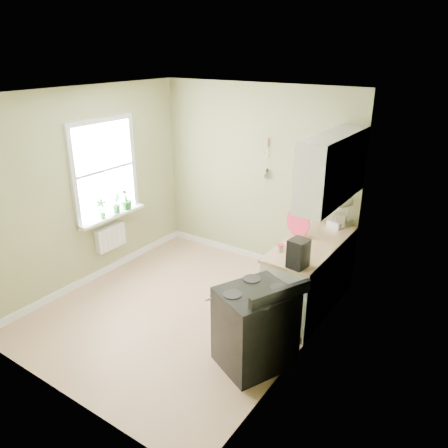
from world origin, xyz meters
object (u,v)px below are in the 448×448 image
Objects in this scene: kettle at (316,215)px; coffee_maker at (298,254)px; stove at (255,327)px; stand_mixer at (343,212)px.

kettle is 1.43m from coffee_maker.
coffee_maker is at bearing 78.07° from stove.
stand_mixer is (0.11, 2.10, 0.65)m from stove.
kettle is at bearing 104.80° from coffee_maker.
stand_mixer is at bearing 86.93° from stove.
stove is 2.29× the size of stand_mixer.
coffee_maker is at bearing -75.20° from kettle.
stove is 5.62× the size of kettle.
coffee_maker reaches higher than stove.
stand_mixer is 0.36m from kettle.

